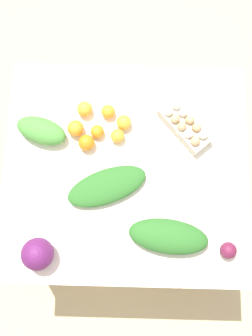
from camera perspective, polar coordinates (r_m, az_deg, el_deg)
ground_plane at (r=2.55m, az=-0.00°, el=-3.89°), size 8.00×8.00×0.00m
dining_table at (r=1.90m, az=-0.00°, el=-0.78°), size 1.19×1.09×0.76m
cabbage_purple at (r=1.73m, az=-13.33°, el=-12.64°), size 0.15×0.15×0.15m
egg_carton at (r=1.84m, az=8.95°, el=6.46°), size 0.27×0.29×0.09m
greens_bunch_dandelion at (r=1.85m, az=-12.78°, el=5.57°), size 0.28×0.20×0.09m
greens_bunch_kale at (r=1.76m, az=-2.92°, el=-2.80°), size 0.42×0.29×0.06m
greens_bunch_beet_tops at (r=1.73m, az=6.48°, el=-10.32°), size 0.38×0.20×0.09m
beet_root at (r=1.78m, az=15.32°, el=-12.02°), size 0.08×0.08×0.08m
orange_0 at (r=1.86m, az=-2.74°, el=8.58°), size 0.07×0.07×0.07m
orange_1 at (r=1.83m, az=-4.40°, el=5.55°), size 0.07×0.07×0.07m
orange_2 at (r=1.81m, az=-6.04°, el=3.84°), size 0.08×0.08×0.08m
orange_3 at (r=1.84m, az=-7.69°, el=6.03°), size 0.08×0.08×0.08m
orange_4 at (r=1.81m, az=-1.31°, el=4.91°), size 0.07×0.07×0.07m
orange_5 at (r=1.83m, az=-0.33°, el=6.96°), size 0.07×0.07×0.07m
orange_6 at (r=1.87m, az=-6.31°, el=8.92°), size 0.08×0.08×0.08m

